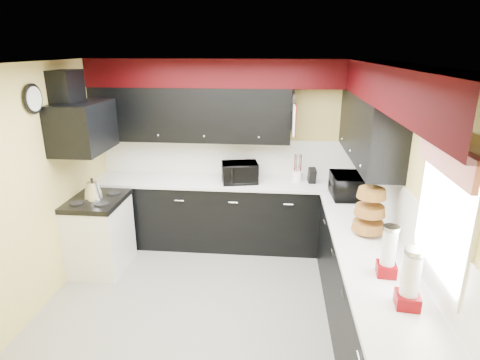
% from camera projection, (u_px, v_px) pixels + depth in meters
% --- Properties ---
extents(ground, '(3.60, 3.60, 0.00)m').
position_uv_depth(ground, '(212.00, 310.00, 4.22)').
color(ground, gray).
rests_on(ground, ground).
extents(wall_back, '(3.60, 0.06, 2.50)m').
position_uv_depth(wall_back, '(231.00, 153.00, 5.53)').
color(wall_back, '#E0C666').
rests_on(wall_back, ground).
extents(wall_right, '(0.06, 3.60, 2.50)m').
position_uv_depth(wall_right, '(403.00, 206.00, 3.67)').
color(wall_right, '#E0C666').
rests_on(wall_right, ground).
extents(wall_left, '(0.06, 3.60, 2.50)m').
position_uv_depth(wall_left, '(30.00, 193.00, 3.99)').
color(wall_left, '#E0C666').
rests_on(wall_left, ground).
extents(ceiling, '(3.60, 3.60, 0.06)m').
position_uv_depth(ceiling, '(205.00, 63.00, 3.43)').
color(ceiling, white).
rests_on(ceiling, wall_back).
extents(cab_back, '(3.60, 0.60, 0.90)m').
position_uv_depth(cab_back, '(229.00, 215.00, 5.49)').
color(cab_back, black).
rests_on(cab_back, ground).
extents(cab_right, '(0.60, 3.00, 0.90)m').
position_uv_depth(cab_right, '(368.00, 298.00, 3.66)').
color(cab_right, black).
rests_on(cab_right, ground).
extents(counter_back, '(3.62, 0.64, 0.04)m').
position_uv_depth(counter_back, '(228.00, 182.00, 5.35)').
color(counter_back, white).
rests_on(counter_back, cab_back).
extents(counter_right, '(0.64, 3.02, 0.04)m').
position_uv_depth(counter_right, '(373.00, 253.00, 3.51)').
color(counter_right, white).
rests_on(counter_right, cab_right).
extents(splash_back, '(3.60, 0.02, 0.50)m').
position_uv_depth(splash_back, '(231.00, 157.00, 5.54)').
color(splash_back, white).
rests_on(splash_back, counter_back).
extents(splash_right, '(0.02, 3.60, 0.50)m').
position_uv_depth(splash_right, '(401.00, 212.00, 3.69)').
color(splash_right, white).
rests_on(splash_right, counter_right).
extents(upper_back, '(2.60, 0.35, 0.70)m').
position_uv_depth(upper_back, '(191.00, 114.00, 5.23)').
color(upper_back, black).
rests_on(upper_back, wall_back).
extents(upper_right, '(0.35, 1.80, 0.70)m').
position_uv_depth(upper_right, '(369.00, 128.00, 4.36)').
color(upper_right, black).
rests_on(upper_right, wall_right).
extents(soffit_back, '(3.60, 0.36, 0.35)m').
position_uv_depth(soffit_back, '(228.00, 73.00, 5.02)').
color(soffit_back, black).
rests_on(soffit_back, wall_back).
extents(soffit_right, '(0.36, 3.24, 0.35)m').
position_uv_depth(soffit_right, '(404.00, 88.00, 3.17)').
color(soffit_right, black).
rests_on(soffit_right, wall_right).
extents(stove, '(0.60, 0.75, 0.86)m').
position_uv_depth(stove, '(100.00, 236.00, 4.93)').
color(stove, white).
rests_on(stove, ground).
extents(cooktop, '(0.62, 0.77, 0.06)m').
position_uv_depth(cooktop, '(96.00, 201.00, 4.78)').
color(cooktop, black).
rests_on(cooktop, stove).
extents(hood, '(0.50, 0.78, 0.55)m').
position_uv_depth(hood, '(83.00, 127.00, 4.50)').
color(hood, black).
rests_on(hood, wall_left).
extents(hood_duct, '(0.24, 0.40, 0.40)m').
position_uv_depth(hood_duct, '(67.00, 89.00, 4.38)').
color(hood_duct, black).
rests_on(hood_duct, wall_left).
extents(window, '(0.03, 0.86, 0.96)m').
position_uv_depth(window, '(445.00, 215.00, 2.72)').
color(window, white).
rests_on(window, wall_right).
extents(valance, '(0.04, 0.88, 0.20)m').
position_uv_depth(valance, '(446.00, 158.00, 2.60)').
color(valance, red).
rests_on(valance, wall_right).
extents(pan_top, '(0.03, 0.22, 0.40)m').
position_uv_depth(pan_top, '(293.00, 101.00, 4.98)').
color(pan_top, black).
rests_on(pan_top, upper_back).
extents(pan_mid, '(0.03, 0.28, 0.46)m').
position_uv_depth(pan_mid, '(293.00, 122.00, 4.94)').
color(pan_mid, black).
rests_on(pan_mid, upper_back).
extents(pan_low, '(0.03, 0.24, 0.42)m').
position_uv_depth(pan_low, '(292.00, 121.00, 5.19)').
color(pan_low, black).
rests_on(pan_low, upper_back).
extents(cut_board, '(0.03, 0.26, 0.35)m').
position_uv_depth(cut_board, '(294.00, 120.00, 4.81)').
color(cut_board, white).
rests_on(cut_board, upper_back).
extents(baskets, '(0.27, 0.27, 0.50)m').
position_uv_depth(baskets, '(370.00, 210.00, 3.76)').
color(baskets, brown).
rests_on(baskets, upper_right).
extents(clock, '(0.03, 0.30, 0.30)m').
position_uv_depth(clock, '(33.00, 99.00, 3.93)').
color(clock, black).
rests_on(clock, wall_left).
extents(deco_plate, '(0.03, 0.24, 0.24)m').
position_uv_depth(deco_plate, '(429.00, 101.00, 3.02)').
color(deco_plate, white).
rests_on(deco_plate, wall_right).
extents(toaster_oven, '(0.53, 0.47, 0.27)m').
position_uv_depth(toaster_oven, '(240.00, 173.00, 5.24)').
color(toaster_oven, black).
rests_on(toaster_oven, counter_back).
extents(microwave, '(0.36, 0.51, 0.27)m').
position_uv_depth(microwave, '(346.00, 186.00, 4.73)').
color(microwave, black).
rests_on(microwave, counter_right).
extents(utensil_crock, '(0.14, 0.14, 0.14)m').
position_uv_depth(utensil_crock, '(297.00, 176.00, 5.29)').
color(utensil_crock, white).
rests_on(utensil_crock, counter_back).
extents(knife_block, '(0.11, 0.14, 0.20)m').
position_uv_depth(knife_block, '(312.00, 176.00, 5.21)').
color(knife_block, black).
rests_on(knife_block, counter_back).
extents(kettle, '(0.23, 0.23, 0.20)m').
position_uv_depth(kettle, '(93.00, 190.00, 4.75)').
color(kettle, silver).
rests_on(kettle, cooktop).
extents(dispenser_a, '(0.16, 0.16, 0.39)m').
position_uv_depth(dispenser_a, '(388.00, 253.00, 3.07)').
color(dispenser_a, '#5D0F05').
rests_on(dispenser_a, counter_right).
extents(dispenser_b, '(0.17, 0.17, 0.42)m').
position_uv_depth(dispenser_b, '(410.00, 280.00, 2.69)').
color(dispenser_b, '#6C0308').
rests_on(dispenser_b, counter_right).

